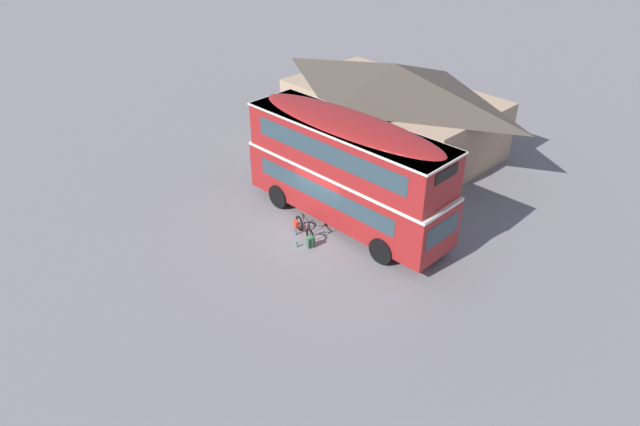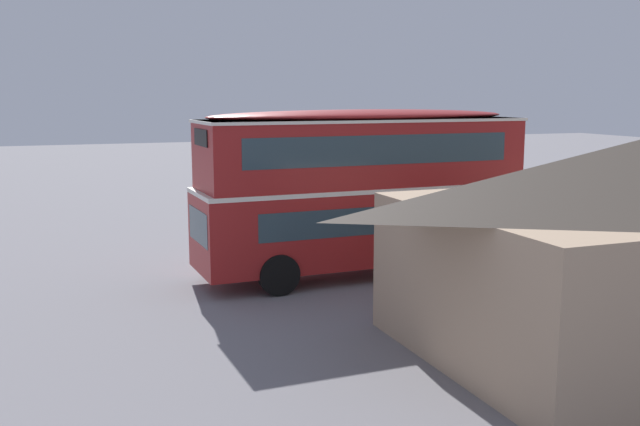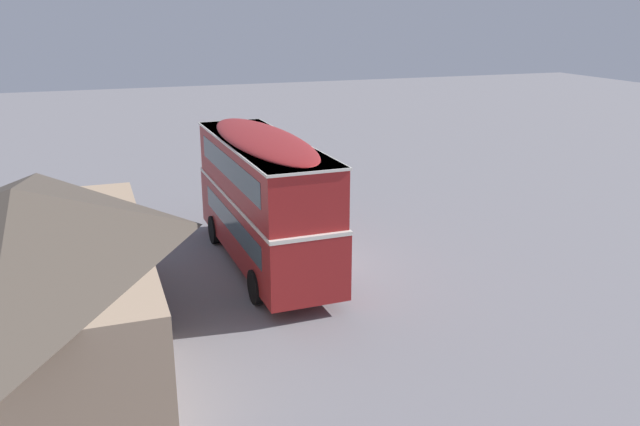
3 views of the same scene
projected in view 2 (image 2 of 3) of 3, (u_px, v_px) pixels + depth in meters
The scene contains 6 objects.
ground_plane at pixel (359, 263), 22.45m from camera, with size 120.00×120.00×0.00m, color slate.
double_decker_bus at pixel (363, 185), 20.64m from camera, with size 9.71×2.85×4.79m.
touring_bicycle at pixel (349, 247), 23.07m from camera, with size 1.66×0.65×1.02m.
backpack_on_ground at pixel (322, 250), 23.12m from camera, with size 0.35×0.37×0.54m.
water_bottle_green_metal at pixel (327, 251), 23.67m from camera, with size 0.08×0.08×0.25m.
water_bottle_blue_sports at pixel (354, 253), 23.40m from camera, with size 0.07×0.07×0.26m.
Camera 2 is at (8.93, 20.03, 5.20)m, focal length 40.40 mm.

